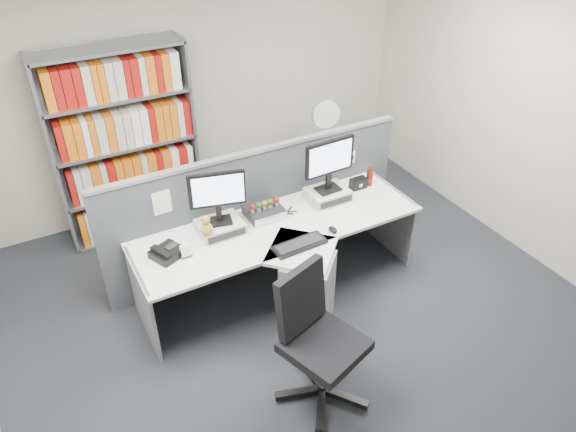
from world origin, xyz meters
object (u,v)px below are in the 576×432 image
office_chair (316,335)px  keyboard (299,245)px  desktop_pc (264,212)px  filing_cabinet (323,171)px  desk (291,262)px  desk_fan (325,117)px  monitor_right (329,161)px  desk_calendar (186,252)px  speaker (358,183)px  cola_bottle (369,178)px  monitor_left (217,194)px  desk_phone (167,253)px  shelving_unit (125,147)px  mouse (333,229)px

office_chair → keyboard: bearing=68.3°
desktop_pc → filing_cabinet: 1.64m
office_chair → desk: bearing=71.5°
desk → desk_fan: size_ratio=4.93×
monitor_right → desktop_pc: bearing=177.1°
desk_calendar → office_chair: bearing=-63.8°
desk_calendar → filing_cabinet: desk_calendar is taller
speaker → office_chair: 1.87m
keyboard → speaker: 1.10m
desk → monitor_right: size_ratio=5.06×
desk_calendar → cola_bottle: size_ratio=0.50×
desk_fan → monitor_left: bearing=-149.0°
keyboard → speaker: size_ratio=2.93×
speaker → cola_bottle: bearing=-1.4°
desk → desk_phone: bearing=164.9°
speaker → shelving_unit: size_ratio=0.08×
desk_phone → filing_cabinet: size_ratio=0.44×
desk_calendar → shelving_unit: bearing=91.0°
filing_cabinet → speaker: bearing=-102.8°
mouse → speaker: size_ratio=0.63×
keyboard → mouse: mouse is taller
desk → keyboard: bearing=-85.5°
shelving_unit → desk_fan: shelving_unit is taller
desk_calendar → shelving_unit: 1.66m
desktop_pc → filing_cabinet: (1.25, 0.98, -0.41)m
office_chair → desk_fan: bearing=57.1°
monitor_right → desktop_pc: 0.75m
speaker → desk_calendar: bearing=-173.5°
monitor_left → desk_fan: monitor_left is taller
monitor_right → keyboard: 0.88m
office_chair → desk_calendar: bearing=116.2°
cola_bottle → shelving_unit: bearing=144.2°
desk → speaker: speaker is taller
monitor_left → desktop_pc: bearing=4.4°
monitor_right → cola_bottle: 0.59m
cola_bottle → desk_fan: 1.02m
desk_calendar → speaker: 1.86m
desk_phone → desk: bearing=-15.1°
desk_phone → desk_fan: size_ratio=0.58×
desk → cola_bottle: bearing=20.2°
monitor_left → desktop_pc: 0.56m
desk_phone → office_chair: office_chair is taller
desk → monitor_left: size_ratio=5.36×
desktop_pc → filing_cabinet: bearing=38.2°
desk_calendar → filing_cabinet: size_ratio=0.16×
desktop_pc → desk_fan: desk_fan is taller
monitor_right → desk_phone: bearing=-176.0°
monitor_left → monitor_right: bearing=0.0°
filing_cabinet → desk_fan: desk_fan is taller
desk → cola_bottle: cola_bottle is taller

